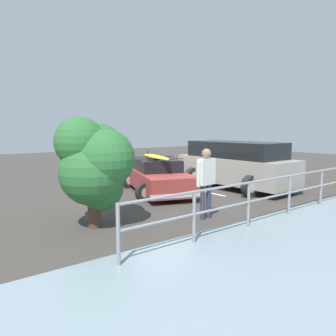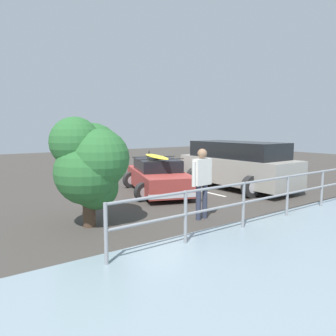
{
  "view_description": "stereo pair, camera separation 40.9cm",
  "coord_description": "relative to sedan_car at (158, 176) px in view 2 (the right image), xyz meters",
  "views": [
    {
      "loc": [
        7.18,
        9.56,
        2.32
      ],
      "look_at": [
        0.35,
        0.75,
        0.95
      ],
      "focal_mm": 35.0,
      "sensor_mm": 36.0,
      "label": 1
    },
    {
      "loc": [
        6.85,
        9.8,
        2.32
      ],
      "look_at": [
        0.35,
        0.75,
        0.95
      ],
      "focal_mm": 35.0,
      "sensor_mm": 36.0,
      "label": 2
    }
  ],
  "objects": [
    {
      "name": "parking_stripe",
      "position": [
        -1.43,
        0.03,
        -0.58
      ],
      "size": [
        0.12,
        3.9,
        0.0
      ],
      "primitive_type": "cube",
      "rotation": [
        0.0,
        0.0,
        1.57
      ],
      "color": "silver",
      "rests_on": "ground"
    },
    {
      "name": "ground_plane",
      "position": [
        -0.34,
        -0.12,
        -0.59
      ],
      "size": [
        44.0,
        44.0,
        0.02
      ],
      "primitive_type": "cube",
      "color": "#423D38",
      "rests_on": "ground"
    },
    {
      "name": "bush_near_left",
      "position": [
        3.51,
        2.37,
        0.92
      ],
      "size": [
        1.87,
        2.1,
        2.58
      ],
      "color": "#4C3828",
      "rests_on": "ground"
    },
    {
      "name": "railing_fence",
      "position": [
        -1.0,
        4.63,
        0.14
      ],
      "size": [
        10.56,
        0.26,
        1.08
      ],
      "color": "gray",
      "rests_on": "ground"
    },
    {
      "name": "person_bystander",
      "position": [
        1.05,
        3.55,
        0.5
      ],
      "size": [
        0.7,
        0.26,
        1.8
      ],
      "color": "#33384C",
      "rests_on": "ground"
    },
    {
      "name": "sedan_car",
      "position": [
        0.0,
        0.0,
        0.0
      ],
      "size": [
        2.98,
        4.4,
        1.48
      ],
      "color": "#9E3833",
      "rests_on": "ground"
    },
    {
      "name": "suv_car",
      "position": [
        -2.88,
        1.14,
        0.35
      ],
      "size": [
        2.6,
        4.9,
        1.8
      ],
      "color": "#9E998E",
      "rests_on": "ground"
    }
  ]
}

